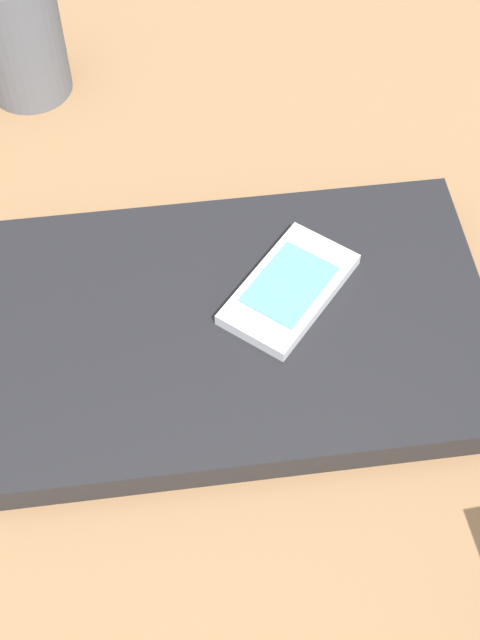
{
  "coord_description": "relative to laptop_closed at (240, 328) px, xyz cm",
  "views": [
    {
      "loc": [
        -1.24,
        -34.28,
        54.18
      ],
      "look_at": [
        9.08,
        -1.0,
        5.0
      ],
      "focal_mm": 51.66,
      "sensor_mm": 36.0,
      "label": 1
    }
  ],
  "objects": [
    {
      "name": "pen_cup",
      "position": [
        -9.52,
        29.09,
        4.3
      ],
      "size": [
        6.73,
        6.73,
        10.81
      ],
      "primitive_type": "cylinder",
      "color": "#595B60",
      "rests_on": "desk_surface"
    },
    {
      "name": "laptop_closed",
      "position": [
        0.0,
        0.0,
        0.0
      ],
      "size": [
        36.14,
        26.49,
        2.2
      ],
      "primitive_type": "cube",
      "rotation": [
        0.0,
        0.0,
        -0.17
      ],
      "color": "black",
      "rests_on": "desk_surface"
    },
    {
      "name": "cell_phone_on_laptop",
      "position": [
        3.73,
        0.96,
        1.58
      ],
      "size": [
        10.86,
        10.17,
        1.03
      ],
      "color": "silver",
      "rests_on": "laptop_closed"
    },
    {
      "name": "desk_surface",
      "position": [
        -9.08,
        1.0,
        -2.6
      ],
      "size": [
        120.0,
        80.0,
        3.0
      ],
      "primitive_type": "cube",
      "color": "olive",
      "rests_on": "ground"
    }
  ]
}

